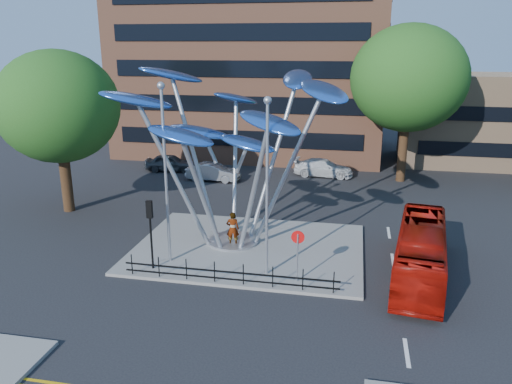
% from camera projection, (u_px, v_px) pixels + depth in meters
% --- Properties ---
extents(ground, '(120.00, 120.00, 0.00)m').
position_uv_depth(ground, '(242.00, 307.00, 20.93)').
color(ground, black).
rests_on(ground, ground).
extents(traffic_island, '(12.00, 9.00, 0.15)m').
position_uv_depth(traffic_island, '(249.00, 248.00, 26.73)').
color(traffic_island, slate).
rests_on(traffic_island, ground).
extents(low_building_near, '(15.00, 8.00, 8.00)m').
position_uv_depth(low_building_near, '(489.00, 120.00, 44.94)').
color(low_building_near, tan).
rests_on(low_building_near, ground).
extents(tree_right, '(8.80, 8.80, 12.11)m').
position_uv_depth(tree_right, '(409.00, 79.00, 37.78)').
color(tree_right, black).
rests_on(tree_right, ground).
extents(tree_left, '(7.60, 7.60, 10.32)m').
position_uv_depth(tree_left, '(58.00, 107.00, 31.01)').
color(tree_left, black).
rests_on(tree_left, ground).
extents(leaf_sculpture, '(12.72, 9.54, 9.51)m').
position_uv_depth(leaf_sculpture, '(231.00, 119.00, 25.62)').
color(leaf_sculpture, '#9EA0A5').
rests_on(leaf_sculpture, traffic_island).
extents(street_lamp_left, '(0.36, 0.36, 8.80)m').
position_uv_depth(street_lamp_left, '(165.00, 159.00, 23.53)').
color(street_lamp_left, '#9EA0A5').
rests_on(street_lamp_left, traffic_island).
extents(street_lamp_right, '(0.36, 0.36, 8.30)m').
position_uv_depth(street_lamp_right, '(267.00, 172.00, 22.19)').
color(street_lamp_right, '#9EA0A5').
rests_on(street_lamp_right, traffic_island).
extents(traffic_light_island, '(0.28, 0.18, 3.42)m').
position_uv_depth(traffic_light_island, '(150.00, 220.00, 23.47)').
color(traffic_light_island, black).
rests_on(traffic_light_island, traffic_island).
extents(no_entry_sign_island, '(0.60, 0.10, 2.45)m').
position_uv_depth(no_entry_sign_island, '(298.00, 247.00, 22.39)').
color(no_entry_sign_island, '#9EA0A5').
rests_on(no_entry_sign_island, traffic_island).
extents(pedestrian_railing_front, '(10.00, 0.06, 1.00)m').
position_uv_depth(pedestrian_railing_front, '(229.00, 275.00, 22.55)').
color(pedestrian_railing_front, black).
rests_on(pedestrian_railing_front, traffic_island).
extents(red_bus, '(3.29, 9.11, 2.48)m').
position_uv_depth(red_bus, '(421.00, 252.00, 23.30)').
color(red_bus, '#980E07').
rests_on(red_bus, ground).
extents(pedestrian, '(0.75, 0.55, 1.88)m').
position_uv_depth(pedestrian, '(233.00, 229.00, 26.64)').
color(pedestrian, gray).
rests_on(pedestrian, traffic_island).
extents(parked_car_left, '(4.47, 2.27, 1.46)m').
position_uv_depth(parked_car_left, '(170.00, 163.00, 42.92)').
color(parked_car_left, '#3B3E43').
rests_on(parked_car_left, ground).
extents(parked_car_mid, '(4.38, 1.71, 1.42)m').
position_uv_depth(parked_car_mid, '(213.00, 172.00, 39.93)').
color(parked_car_mid, '#9A9DA2').
rests_on(parked_car_mid, ground).
extents(parked_car_right, '(5.01, 2.34, 1.42)m').
position_uv_depth(parked_car_right, '(323.00, 168.00, 41.27)').
color(parked_car_right, silver).
rests_on(parked_car_right, ground).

